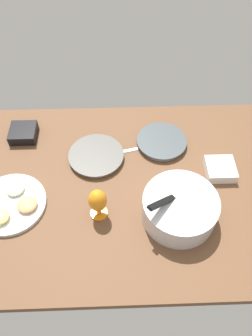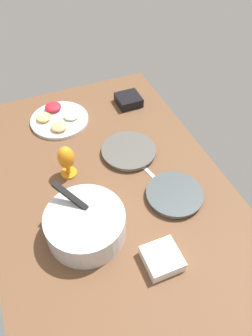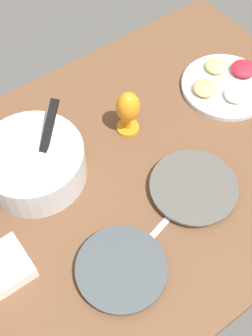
{
  "view_description": "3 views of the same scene",
  "coord_description": "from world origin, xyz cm",
  "views": [
    {
      "loc": [
        4.34,
        82.55,
        122.32
      ],
      "look_at": [
        1.43,
        -4.56,
        7.05
      ],
      "focal_mm": 34.61,
      "sensor_mm": 36.0,
      "label": 1
    },
    {
      "loc": [
        -89.63,
        27.93,
        114.38
      ],
      "look_at": [
        0.77,
        -9.16,
        7.05
      ],
      "focal_mm": 35.06,
      "sensor_mm": 36.0,
      "label": 2
    },
    {
      "loc": [
        -41.09,
        -59.72,
        115.98
      ],
      "look_at": [
        1.01,
        -1.93,
        7.05
      ],
      "focal_mm": 47.39,
      "sensor_mm": 36.0,
      "label": 3
    }
  ],
  "objects": [
    {
      "name": "square_bowl_white",
      "position": [
        -42.29,
        -5.9,
        2.75
      ],
      "size": [
        13.27,
        13.27,
        4.94
      ],
      "color": "white",
      "rests_on": "ground_plane"
    },
    {
      "name": "dinner_plate_left",
      "position": [
        -17.05,
        -24.61,
        1.48
      ],
      "size": [
        24.88,
        24.88,
        2.84
      ],
      "color": "silver",
      "rests_on": "ground_plane"
    },
    {
      "name": "square_bowl_black",
      "position": [
        52.54,
        -31.97,
        2.83
      ],
      "size": [
        13.06,
        13.06,
        5.09
      ],
      "color": "black",
      "rests_on": "ground_plane"
    },
    {
      "name": "mixing_bowl",
      "position": [
        -19.92,
        16.25,
        6.48
      ],
      "size": [
        31.08,
        31.08,
        19.55
      ],
      "color": "silver",
      "rests_on": "ground_plane"
    },
    {
      "name": "ground_plane",
      "position": [
        0.0,
        0.0,
        -2.0
      ],
      "size": [
        160.0,
        104.0,
        4.0
      ],
      "primitive_type": "cube",
      "color": "brown"
    },
    {
      "name": "fruit_platter",
      "position": [
        52.51,
        9.09,
        1.68
      ],
      "size": [
        31.0,
        31.0,
        5.11
      ],
      "color": "silver",
      "rests_on": "ground_plane"
    },
    {
      "name": "dinner_plate_right",
      "position": [
        15.41,
        -16.61,
        1.39
      ],
      "size": [
        26.68,
        26.68,
        2.68
      ],
      "color": "silver",
      "rests_on": "ground_plane"
    },
    {
      "name": "fork_by_left_plate",
      "position": [
        3.52,
        -19.66,
        0.3
      ],
      "size": [
        17.94,
        5.82,
        0.6
      ],
      "primitive_type": "cube",
      "rotation": [
        0.0,
        0.0,
        0.23
      ],
      "color": "silver",
      "rests_on": "ground_plane"
    },
    {
      "name": "hurricane_glass_orange",
      "position": [
        13.51,
        14.2,
        9.78
      ],
      "size": [
        7.66,
        7.66,
        16.42
      ],
      "color": "orange",
      "rests_on": "ground_plane"
    }
  ]
}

